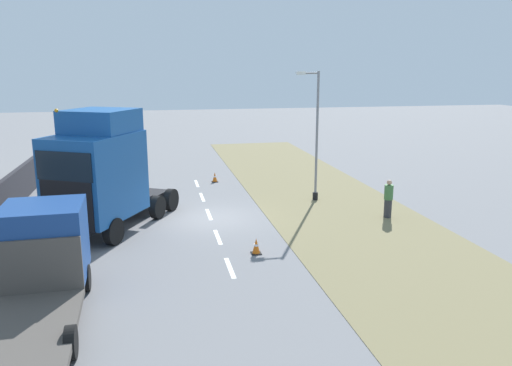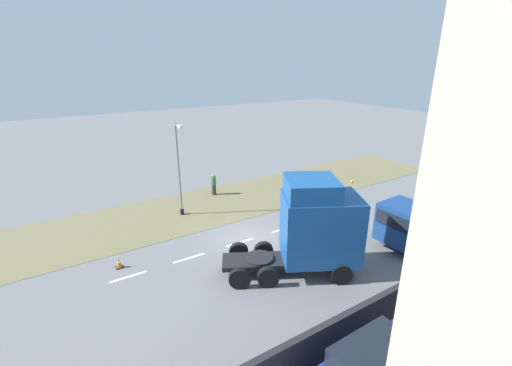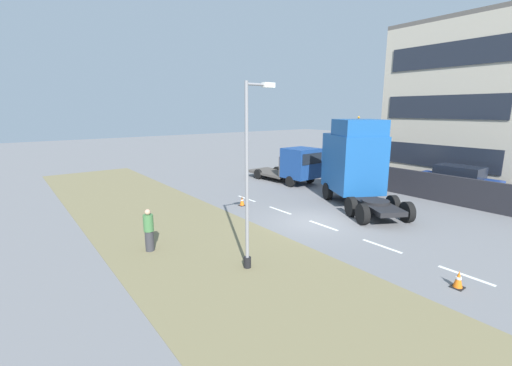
# 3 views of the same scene
# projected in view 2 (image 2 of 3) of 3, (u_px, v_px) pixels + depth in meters

# --- Properties ---
(ground_plane) EXTENTS (120.00, 120.00, 0.00)m
(ground_plane) POSITION_uv_depth(u_px,v_px,m) (250.00, 239.00, 20.59)
(ground_plane) COLOR slate
(ground_plane) RESTS_ON ground
(grass_verge) EXTENTS (7.00, 44.00, 0.01)m
(grass_verge) POSITION_uv_depth(u_px,v_px,m) (208.00, 206.00, 25.36)
(grass_verge) COLOR olive
(grass_verge) RESTS_ON ground
(lane_markings) EXTENTS (0.16, 14.60, 0.00)m
(lane_markings) POSITION_uv_depth(u_px,v_px,m) (240.00, 242.00, 20.24)
(lane_markings) COLOR white
(lane_markings) RESTS_ON ground
(boundary_wall) EXTENTS (0.25, 24.00, 1.69)m
(boundary_wall) POSITION_uv_depth(u_px,v_px,m) (372.00, 317.00, 13.15)
(boundary_wall) COLOR #232328
(boundary_wall) RESTS_ON ground
(lorry_cab) EXTENTS (5.33, 6.84, 5.11)m
(lorry_cab) POSITION_uv_depth(u_px,v_px,m) (315.00, 227.00, 16.71)
(lorry_cab) COLOR black
(lorry_cab) RESTS_ON ground
(flatbed_truck) EXTENTS (2.45, 6.28, 2.74)m
(flatbed_truck) POSITION_uv_depth(u_px,v_px,m) (408.00, 224.00, 19.28)
(flatbed_truck) COLOR navy
(flatbed_truck) RESTS_ON ground
(lamp_post) EXTENTS (1.25, 0.27, 6.41)m
(lamp_post) POSITION_uv_depth(u_px,v_px,m) (180.00, 173.00, 22.83)
(lamp_post) COLOR black
(lamp_post) RESTS_ON ground
(pedestrian) EXTENTS (0.39, 0.39, 1.73)m
(pedestrian) POSITION_uv_depth(u_px,v_px,m) (214.00, 185.00, 27.22)
(pedestrian) COLOR #333338
(pedestrian) RESTS_ON ground
(traffic_cone_lead) EXTENTS (0.36, 0.36, 0.58)m
(traffic_cone_lead) POSITION_uv_depth(u_px,v_px,m) (119.00, 263.00, 17.68)
(traffic_cone_lead) COLOR black
(traffic_cone_lead) RESTS_ON ground
(traffic_cone_trailing) EXTENTS (0.36, 0.36, 0.58)m
(traffic_cone_trailing) POSITION_uv_depth(u_px,v_px,m) (298.00, 212.00, 23.71)
(traffic_cone_trailing) COLOR black
(traffic_cone_trailing) RESTS_ON ground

